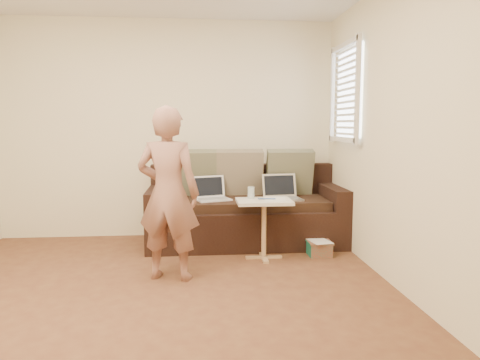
{
  "coord_description": "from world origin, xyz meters",
  "views": [
    {
      "loc": [
        0.36,
        -3.3,
        1.37
      ],
      "look_at": [
        0.8,
        1.4,
        0.78
      ],
      "focal_mm": 33.81,
      "sensor_mm": 36.0,
      "label": 1
    }
  ],
  "objects_px": {
    "laptop_silver": "(283,200)",
    "person": "(168,194)",
    "side_table": "(264,229)",
    "drinking_glass": "(251,193)",
    "laptop_white": "(213,200)",
    "sofa": "(246,207)",
    "striped_box": "(319,248)"
  },
  "relations": [
    {
      "from": "sofa",
      "to": "laptop_white",
      "type": "distance_m",
      "value": 0.4
    },
    {
      "from": "striped_box",
      "to": "drinking_glass",
      "type": "bearing_deg",
      "value": 176.12
    },
    {
      "from": "sofa",
      "to": "person",
      "type": "distance_m",
      "value": 1.44
    },
    {
      "from": "laptop_silver",
      "to": "side_table",
      "type": "height_order",
      "value": "laptop_silver"
    },
    {
      "from": "person",
      "to": "drinking_glass",
      "type": "relative_size",
      "value": 12.73
    },
    {
      "from": "sofa",
      "to": "striped_box",
      "type": "xyz_separation_m",
      "value": [
        0.71,
        -0.58,
        -0.35
      ]
    },
    {
      "from": "sofa",
      "to": "drinking_glass",
      "type": "xyz_separation_m",
      "value": [
        -0.0,
        -0.53,
        0.24
      ]
    },
    {
      "from": "laptop_white",
      "to": "person",
      "type": "xyz_separation_m",
      "value": [
        -0.42,
        -1.06,
        0.24
      ]
    },
    {
      "from": "laptop_silver",
      "to": "person",
      "type": "xyz_separation_m",
      "value": [
        -1.21,
        -1.01,
        0.24
      ]
    },
    {
      "from": "side_table",
      "to": "drinking_glass",
      "type": "relative_size",
      "value": 5.06
    },
    {
      "from": "sofa",
      "to": "striped_box",
      "type": "height_order",
      "value": "sofa"
    },
    {
      "from": "person",
      "to": "side_table",
      "type": "height_order",
      "value": "person"
    },
    {
      "from": "laptop_white",
      "to": "side_table",
      "type": "relative_size",
      "value": 0.61
    },
    {
      "from": "drinking_glass",
      "to": "side_table",
      "type": "bearing_deg",
      "value": -39.08
    },
    {
      "from": "laptop_white",
      "to": "striped_box",
      "type": "bearing_deg",
      "value": -43.25
    },
    {
      "from": "striped_box",
      "to": "laptop_silver",
      "type": "bearing_deg",
      "value": 124.36
    },
    {
      "from": "laptop_white",
      "to": "side_table",
      "type": "distance_m",
      "value": 0.77
    },
    {
      "from": "person",
      "to": "laptop_silver",
      "type": "bearing_deg",
      "value": -125.46
    },
    {
      "from": "laptop_silver",
      "to": "person",
      "type": "relative_size",
      "value": 0.26
    },
    {
      "from": "person",
      "to": "striped_box",
      "type": "height_order",
      "value": "person"
    },
    {
      "from": "laptop_silver",
      "to": "drinking_glass",
      "type": "distance_m",
      "value": 0.59
    },
    {
      "from": "side_table",
      "to": "drinking_glass",
      "type": "distance_m",
      "value": 0.4
    },
    {
      "from": "side_table",
      "to": "striped_box",
      "type": "distance_m",
      "value": 0.64
    },
    {
      "from": "drinking_glass",
      "to": "sofa",
      "type": "bearing_deg",
      "value": 89.98
    },
    {
      "from": "laptop_silver",
      "to": "side_table",
      "type": "bearing_deg",
      "value": -127.77
    },
    {
      "from": "side_table",
      "to": "laptop_white",
      "type": "bearing_deg",
      "value": 132.52
    },
    {
      "from": "person",
      "to": "striped_box",
      "type": "xyz_separation_m",
      "value": [
        1.51,
        0.57,
        -0.69
      ]
    },
    {
      "from": "laptop_white",
      "to": "person",
      "type": "height_order",
      "value": "person"
    },
    {
      "from": "side_table",
      "to": "drinking_glass",
      "type": "bearing_deg",
      "value": 140.92
    },
    {
      "from": "laptop_white",
      "to": "person",
      "type": "bearing_deg",
      "value": -130.8
    },
    {
      "from": "sofa",
      "to": "drinking_glass",
      "type": "relative_size",
      "value": 18.33
    },
    {
      "from": "sofa",
      "to": "laptop_silver",
      "type": "distance_m",
      "value": 0.44
    }
  ]
}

